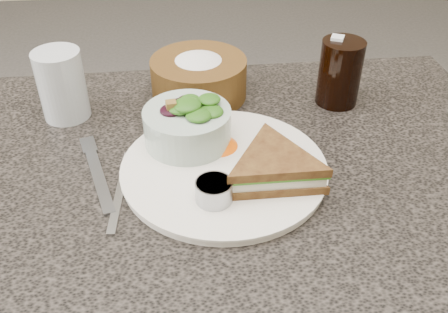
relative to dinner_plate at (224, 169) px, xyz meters
name	(u,v)px	position (x,y,z in m)	size (l,w,h in m)	color
dinner_plate	(224,169)	(0.00, 0.00, 0.00)	(0.31, 0.31, 0.01)	silver
sandwich	(274,167)	(0.07, -0.04, 0.03)	(0.17, 0.17, 0.04)	brown
salad_bowl	(187,120)	(-0.05, 0.07, 0.05)	(0.14, 0.14, 0.08)	#99ADA1
dressing_ramekin	(214,191)	(-0.02, -0.07, 0.02)	(0.05, 0.05, 0.03)	#9699A0
orange_wedge	(218,139)	(0.00, 0.05, 0.02)	(0.07, 0.07, 0.03)	#FF5D06
fork	(98,176)	(-0.19, 0.01, 0.00)	(0.02, 0.17, 0.00)	#9598A0
knife	(120,190)	(-0.15, -0.03, 0.00)	(0.01, 0.18, 0.00)	#AAAAAB
bread_basket	(199,72)	(-0.02, 0.24, 0.04)	(0.18, 0.18, 0.10)	#4A3015
cola_glass	(340,70)	(0.23, 0.19, 0.06)	(0.08, 0.08, 0.13)	black
water_glass	(62,85)	(-0.26, 0.19, 0.05)	(0.08, 0.08, 0.12)	#AEB6BC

